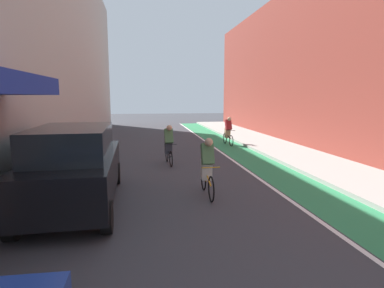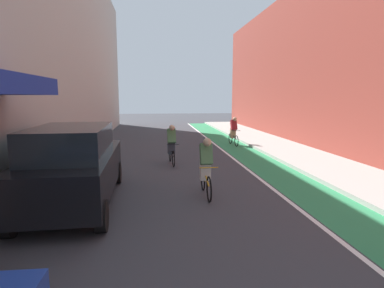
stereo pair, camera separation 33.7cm
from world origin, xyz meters
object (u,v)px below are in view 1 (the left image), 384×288
at_px(parked_suv_black, 75,166).
at_px(cyclist_far, 228,131).
at_px(cyclist_mid, 207,165).
at_px(cyclist_trailing, 169,144).

relative_size(parked_suv_black, cyclist_far, 2.91).
xyz_separation_m(cyclist_mid, cyclist_far, (3.03, 8.82, -0.05)).
height_order(parked_suv_black, cyclist_mid, parked_suv_black).
bearing_deg(cyclist_trailing, cyclist_far, 51.22).
height_order(parked_suv_black, cyclist_trailing, parked_suv_black).
relative_size(cyclist_mid, cyclist_trailing, 1.03).
bearing_deg(cyclist_mid, cyclist_trailing, 99.33).
distance_m(parked_suv_black, cyclist_mid, 3.37).
height_order(parked_suv_black, cyclist_far, parked_suv_black).
bearing_deg(cyclist_trailing, parked_suv_black, -120.60).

